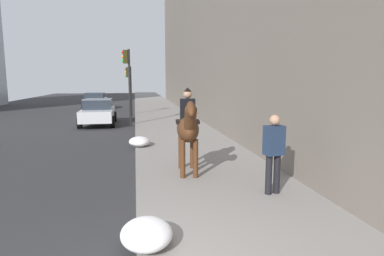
{
  "coord_description": "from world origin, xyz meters",
  "views": [
    {
      "loc": [
        -3.63,
        -0.03,
        2.55
      ],
      "look_at": [
        4.0,
        -1.35,
        1.4
      ],
      "focal_mm": 30.74,
      "sensor_mm": 36.0,
      "label": 1
    }
  ],
  "objects_px": {
    "mounted_horse_near": "(188,127)",
    "traffic_light_near_curb": "(128,75)",
    "traffic_light_far_curb": "(129,83)",
    "pedestrian_greeting": "(274,149)",
    "car_far_lane": "(98,112)",
    "car_mid_lane": "(95,100)"
  },
  "relations": [
    {
      "from": "mounted_horse_near",
      "to": "pedestrian_greeting",
      "type": "relative_size",
      "value": 1.31
    },
    {
      "from": "mounted_horse_near",
      "to": "traffic_light_far_curb",
      "type": "height_order",
      "value": "traffic_light_far_curb"
    },
    {
      "from": "pedestrian_greeting",
      "to": "car_mid_lane",
      "type": "bearing_deg",
      "value": 5.13
    },
    {
      "from": "mounted_horse_near",
      "to": "traffic_light_near_curb",
      "type": "bearing_deg",
      "value": -165.67
    },
    {
      "from": "car_far_lane",
      "to": "traffic_light_far_curb",
      "type": "relative_size",
      "value": 1.18
    },
    {
      "from": "traffic_light_far_curb",
      "to": "traffic_light_near_curb",
      "type": "bearing_deg",
      "value": -179.89
    },
    {
      "from": "mounted_horse_near",
      "to": "car_mid_lane",
      "type": "bearing_deg",
      "value": -162.73
    },
    {
      "from": "traffic_light_near_curb",
      "to": "traffic_light_far_curb",
      "type": "height_order",
      "value": "traffic_light_near_curb"
    },
    {
      "from": "mounted_horse_near",
      "to": "car_mid_lane",
      "type": "distance_m",
      "value": 21.73
    },
    {
      "from": "car_mid_lane",
      "to": "pedestrian_greeting",
      "type": "bearing_deg",
      "value": -165.38
    },
    {
      "from": "mounted_horse_near",
      "to": "traffic_light_far_curb",
      "type": "bearing_deg",
      "value": -169.0
    },
    {
      "from": "mounted_horse_near",
      "to": "car_mid_lane",
      "type": "height_order",
      "value": "mounted_horse_near"
    },
    {
      "from": "car_far_lane",
      "to": "car_mid_lane",
      "type": "bearing_deg",
      "value": -173.6
    },
    {
      "from": "mounted_horse_near",
      "to": "pedestrian_greeting",
      "type": "height_order",
      "value": "mounted_horse_near"
    },
    {
      "from": "pedestrian_greeting",
      "to": "traffic_light_far_curb",
      "type": "xyz_separation_m",
      "value": [
        17.19,
        3.22,
        1.23
      ]
    },
    {
      "from": "mounted_horse_near",
      "to": "traffic_light_near_curb",
      "type": "relative_size",
      "value": 0.54
    },
    {
      "from": "car_far_lane",
      "to": "traffic_light_near_curb",
      "type": "relative_size",
      "value": 0.98
    },
    {
      "from": "pedestrian_greeting",
      "to": "car_far_lane",
      "type": "relative_size",
      "value": 0.42
    },
    {
      "from": "car_mid_lane",
      "to": "traffic_light_far_curb",
      "type": "relative_size",
      "value": 1.15
    },
    {
      "from": "pedestrian_greeting",
      "to": "car_mid_lane",
      "type": "height_order",
      "value": "pedestrian_greeting"
    },
    {
      "from": "pedestrian_greeting",
      "to": "car_mid_lane",
      "type": "xyz_separation_m",
      "value": [
        23.01,
        6.24,
        -0.34
      ]
    },
    {
      "from": "traffic_light_near_curb",
      "to": "car_mid_lane",
      "type": "bearing_deg",
      "value": 15.03
    }
  ]
}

